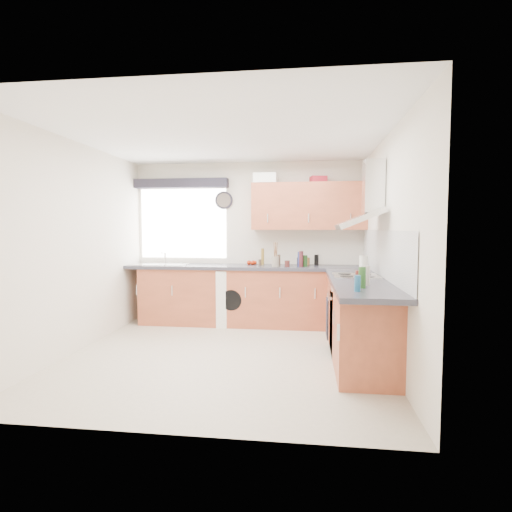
# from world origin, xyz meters

# --- Properties ---
(ground_plane) EXTENTS (3.60, 3.60, 0.00)m
(ground_plane) POSITION_xyz_m (0.00, 0.00, 0.00)
(ground_plane) COLOR beige
(ceiling) EXTENTS (3.60, 3.60, 0.02)m
(ceiling) POSITION_xyz_m (0.00, 0.00, 2.50)
(ceiling) COLOR white
(ceiling) RESTS_ON wall_back
(wall_back) EXTENTS (3.60, 0.02, 2.50)m
(wall_back) POSITION_xyz_m (0.00, 1.80, 1.25)
(wall_back) COLOR silver
(wall_back) RESTS_ON ground_plane
(wall_front) EXTENTS (3.60, 0.02, 2.50)m
(wall_front) POSITION_xyz_m (0.00, -1.80, 1.25)
(wall_front) COLOR silver
(wall_front) RESTS_ON ground_plane
(wall_left) EXTENTS (0.02, 3.60, 2.50)m
(wall_left) POSITION_xyz_m (-1.80, 0.00, 1.25)
(wall_left) COLOR silver
(wall_left) RESTS_ON ground_plane
(wall_right) EXTENTS (0.02, 3.60, 2.50)m
(wall_right) POSITION_xyz_m (1.80, 0.00, 1.25)
(wall_right) COLOR silver
(wall_right) RESTS_ON ground_plane
(window) EXTENTS (1.40, 0.02, 1.10)m
(window) POSITION_xyz_m (-1.05, 1.79, 1.55)
(window) COLOR white
(window) RESTS_ON wall_back
(window_blind) EXTENTS (1.50, 0.18, 0.14)m
(window_blind) POSITION_xyz_m (-1.05, 1.70, 2.18)
(window_blind) COLOR black
(window_blind) RESTS_ON wall_back
(splashback) EXTENTS (0.01, 3.00, 0.54)m
(splashback) POSITION_xyz_m (1.79, 0.30, 1.18)
(splashback) COLOR white
(splashback) RESTS_ON wall_right
(base_cab_back) EXTENTS (3.00, 0.58, 0.86)m
(base_cab_back) POSITION_xyz_m (-0.10, 1.51, 0.43)
(base_cab_back) COLOR #98472C
(base_cab_back) RESTS_ON ground_plane
(base_cab_corner) EXTENTS (0.60, 0.60, 0.86)m
(base_cab_corner) POSITION_xyz_m (1.50, 1.50, 0.43)
(base_cab_corner) COLOR #98472C
(base_cab_corner) RESTS_ON ground_plane
(base_cab_right) EXTENTS (0.58, 2.10, 0.86)m
(base_cab_right) POSITION_xyz_m (1.51, 0.15, 0.43)
(base_cab_right) COLOR #98472C
(base_cab_right) RESTS_ON ground_plane
(worktop_back) EXTENTS (3.60, 0.62, 0.05)m
(worktop_back) POSITION_xyz_m (0.00, 1.50, 0.89)
(worktop_back) COLOR #2A2A32
(worktop_back) RESTS_ON base_cab_back
(worktop_right) EXTENTS (0.62, 2.42, 0.05)m
(worktop_right) POSITION_xyz_m (1.50, 0.00, 0.89)
(worktop_right) COLOR #2A2A32
(worktop_right) RESTS_ON base_cab_right
(sink) EXTENTS (0.84, 0.46, 0.10)m
(sink) POSITION_xyz_m (-1.33, 1.50, 0.95)
(sink) COLOR silver
(sink) RESTS_ON worktop_back
(oven) EXTENTS (0.56, 0.58, 0.85)m
(oven) POSITION_xyz_m (1.50, 0.30, 0.42)
(oven) COLOR black
(oven) RESTS_ON ground_plane
(hob_plate) EXTENTS (0.52, 0.52, 0.01)m
(hob_plate) POSITION_xyz_m (1.50, 0.30, 0.92)
(hob_plate) COLOR silver
(hob_plate) RESTS_ON worktop_right
(extractor_hood) EXTENTS (0.52, 0.78, 0.66)m
(extractor_hood) POSITION_xyz_m (1.60, 0.30, 1.77)
(extractor_hood) COLOR silver
(extractor_hood) RESTS_ON wall_right
(upper_cabinets) EXTENTS (1.70, 0.35, 0.70)m
(upper_cabinets) POSITION_xyz_m (0.95, 1.62, 1.80)
(upper_cabinets) COLOR #98472C
(upper_cabinets) RESTS_ON wall_back
(washing_machine) EXTENTS (0.68, 0.67, 0.84)m
(washing_machine) POSITION_xyz_m (-0.16, 1.52, 0.42)
(washing_machine) COLOR white
(washing_machine) RESTS_ON ground_plane
(wall_clock) EXTENTS (0.28, 0.04, 0.28)m
(wall_clock) POSITION_xyz_m (-0.38, 1.76, 1.91)
(wall_clock) COLOR black
(wall_clock) RESTS_ON wall_back
(casserole) EXTENTS (0.35, 0.25, 0.14)m
(casserole) POSITION_xyz_m (0.30, 1.57, 2.22)
(casserole) COLOR white
(casserole) RESTS_ON upper_cabinets
(storage_box) EXTENTS (0.27, 0.24, 0.11)m
(storage_box) POSITION_xyz_m (1.09, 1.72, 2.20)
(storage_box) COLOR #B42131
(storage_box) RESTS_ON upper_cabinets
(utensil_pot) EXTENTS (0.13, 0.13, 0.15)m
(utensil_pot) POSITION_xyz_m (0.47, 1.35, 0.98)
(utensil_pot) COLOR gray
(utensil_pot) RESTS_ON worktop_back
(kitchen_roll) EXTENTS (0.13, 0.13, 0.23)m
(kitchen_roll) POSITION_xyz_m (1.62, 0.54, 1.02)
(kitchen_roll) COLOR white
(kitchen_roll) RESTS_ON worktop_right
(tomato_cluster) EXTENTS (0.15, 0.15, 0.06)m
(tomato_cluster) POSITION_xyz_m (0.08, 1.65, 0.94)
(tomato_cluster) COLOR #9F1D06
(tomato_cluster) RESTS_ON worktop_back
(jar_0) EXTENTS (0.07, 0.07, 0.09)m
(jar_0) POSITION_xyz_m (0.64, 1.36, 0.96)
(jar_0) COLOR #461B19
(jar_0) RESTS_ON worktop_back
(jar_1) EXTENTS (0.07, 0.07, 0.17)m
(jar_1) POSITION_xyz_m (0.90, 1.41, 0.99)
(jar_1) COLOR #193814
(jar_1) RESTS_ON worktop_back
(jar_2) EXTENTS (0.05, 0.05, 0.25)m
(jar_2) POSITION_xyz_m (0.25, 1.63, 1.04)
(jar_2) COLOR olive
(jar_2) RESTS_ON worktop_back
(jar_3) EXTENTS (0.05, 0.05, 0.16)m
(jar_3) POSITION_xyz_m (0.51, 1.55, 0.99)
(jar_3) COLOR #403023
(jar_3) RESTS_ON worktop_back
(jar_4) EXTENTS (0.07, 0.07, 0.22)m
(jar_4) POSITION_xyz_m (0.83, 1.38, 1.02)
(jar_4) COLOR navy
(jar_4) RESTS_ON worktop_back
(jar_5) EXTENTS (0.07, 0.07, 0.16)m
(jar_5) POSITION_xyz_m (1.07, 1.65, 0.99)
(jar_5) COLOR black
(jar_5) RESTS_ON worktop_back
(jar_6) EXTENTS (0.05, 0.05, 0.09)m
(jar_6) POSITION_xyz_m (0.23, 1.49, 0.96)
(jar_6) COLOR #413124
(jar_6) RESTS_ON worktop_back
(jar_7) EXTENTS (0.04, 0.04, 0.11)m
(jar_7) POSITION_xyz_m (0.96, 1.68, 0.97)
(jar_7) COLOR brown
(jar_7) RESTS_ON worktop_back
(jar_8) EXTENTS (0.06, 0.06, 0.23)m
(jar_8) POSITION_xyz_m (0.85, 1.36, 1.03)
(jar_8) COLOR #44181D
(jar_8) RESTS_ON worktop_back
(jar_9) EXTENTS (0.04, 0.04, 0.13)m
(jar_9) POSITION_xyz_m (0.80, 1.51, 0.97)
(jar_9) COLOR black
(jar_9) RESTS_ON worktop_back
(bottle_0) EXTENTS (0.06, 0.06, 0.15)m
(bottle_0) POSITION_xyz_m (1.37, -0.85, 0.98)
(bottle_0) COLOR #1A567F
(bottle_0) RESTS_ON worktop_right
(bottle_1) EXTENTS (0.07, 0.07, 0.20)m
(bottle_1) POSITION_xyz_m (1.45, -0.62, 1.01)
(bottle_1) COLOR #214D1B
(bottle_1) RESTS_ON worktop_right
(bottle_2) EXTENTS (0.06, 0.06, 0.15)m
(bottle_2) POSITION_xyz_m (1.43, -0.45, 0.98)
(bottle_2) COLOR #581712
(bottle_2) RESTS_ON worktop_right
(bottle_3) EXTENTS (0.05, 0.05, 0.19)m
(bottle_3) POSITION_xyz_m (1.52, -0.45, 1.01)
(bottle_3) COLOR #AFA295
(bottle_3) RESTS_ON worktop_right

